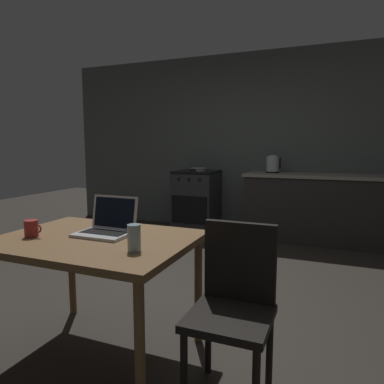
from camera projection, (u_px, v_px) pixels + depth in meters
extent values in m
plane|color=#2D2823|center=(164.00, 298.00, 2.96)|extent=(12.00, 12.00, 0.00)
cube|color=#4E5552|center=(264.00, 143.00, 5.15)|extent=(6.40, 0.10, 2.61)
cube|color=#282623|center=(328.00, 210.00, 4.60)|extent=(2.10, 0.60, 0.86)
cube|color=gray|center=(330.00, 176.00, 4.54)|extent=(2.16, 0.64, 0.04)
cube|color=#2D2D30|center=(197.00, 202.00, 5.29)|extent=(0.60, 0.60, 0.86)
cube|color=black|center=(197.00, 172.00, 5.23)|extent=(0.60, 0.60, 0.04)
cube|color=black|center=(189.00, 210.00, 5.02)|extent=(0.54, 0.01, 0.40)
cylinder|color=black|center=(178.00, 179.00, 5.01)|extent=(0.04, 0.02, 0.04)
cylinder|color=black|center=(189.00, 179.00, 4.95)|extent=(0.04, 0.02, 0.04)
cylinder|color=black|center=(199.00, 180.00, 4.89)|extent=(0.04, 0.02, 0.04)
cube|color=brown|center=(95.00, 241.00, 2.07)|extent=(1.14, 0.85, 0.04)
cylinder|color=brown|center=(140.00, 351.00, 1.59)|extent=(0.05, 0.05, 0.69)
cylinder|color=brown|center=(72.00, 269.00, 2.65)|extent=(0.05, 0.05, 0.69)
cylinder|color=brown|center=(198.00, 290.00, 2.27)|extent=(0.05, 0.05, 0.69)
cube|color=black|center=(230.00, 318.00, 1.72)|extent=(0.40, 0.40, 0.04)
cube|color=black|center=(240.00, 261.00, 1.85)|extent=(0.38, 0.04, 0.42)
cylinder|color=black|center=(184.00, 373.00, 1.65)|extent=(0.04, 0.04, 0.41)
cylinder|color=black|center=(208.00, 337.00, 1.97)|extent=(0.04, 0.04, 0.41)
cylinder|color=black|center=(269.00, 350.00, 1.84)|extent=(0.04, 0.04, 0.41)
cube|color=silver|center=(102.00, 234.00, 2.11)|extent=(0.32, 0.22, 0.02)
cube|color=black|center=(104.00, 232.00, 2.12)|extent=(0.28, 0.12, 0.00)
cube|color=silver|center=(115.00, 212.00, 2.22)|extent=(0.32, 0.05, 0.21)
cube|color=black|center=(114.00, 212.00, 2.21)|extent=(0.29, 0.04, 0.18)
cylinder|color=black|center=(272.00, 172.00, 4.81)|extent=(0.18, 0.18, 0.02)
cylinder|color=#B2B5BA|center=(273.00, 164.00, 4.80)|extent=(0.17, 0.17, 0.20)
cylinder|color=#B2B5BA|center=(273.00, 156.00, 4.78)|extent=(0.10, 0.10, 0.02)
cube|color=black|center=(280.00, 163.00, 4.76)|extent=(0.02, 0.02, 0.14)
cylinder|color=gray|center=(198.00, 170.00, 5.20)|extent=(0.23, 0.23, 0.01)
torus|color=gray|center=(198.00, 168.00, 5.19)|extent=(0.24, 0.24, 0.02)
cylinder|color=black|center=(193.00, 170.00, 5.01)|extent=(0.02, 0.18, 0.02)
cylinder|color=#9E2D28|center=(31.00, 228.00, 2.09)|extent=(0.08, 0.08, 0.10)
torus|color=#9E2D28|center=(38.00, 228.00, 2.07)|extent=(0.05, 0.01, 0.05)
cylinder|color=#99B7C6|center=(134.00, 238.00, 1.80)|extent=(0.07, 0.07, 0.14)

